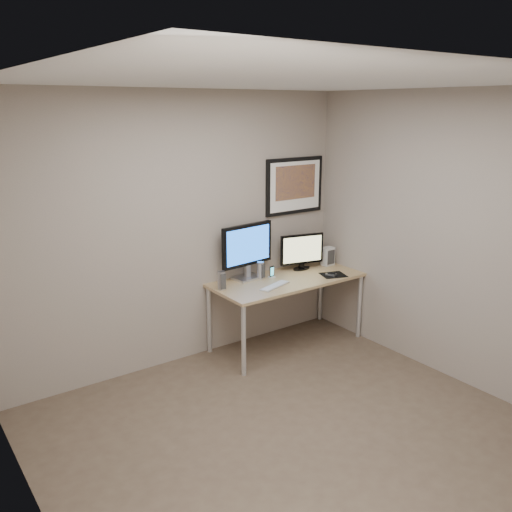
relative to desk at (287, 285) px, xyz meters
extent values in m
plane|color=#4D3D30|center=(-1.00, -1.35, -0.66)|extent=(3.60, 3.60, 0.00)
plane|color=white|center=(-1.00, -1.35, 1.94)|extent=(3.60, 3.60, 0.00)
plane|color=gray|center=(-1.00, 0.35, 0.64)|extent=(3.60, 0.00, 3.60)
plane|color=gray|center=(-2.80, -1.35, 0.64)|extent=(0.00, 3.40, 3.40)
plane|color=gray|center=(0.80, -1.35, 0.64)|extent=(0.00, 3.40, 3.40)
cube|color=olive|center=(0.00, 0.00, 0.05)|extent=(1.60, 0.70, 0.03)
cylinder|color=silver|center=(-0.76, -0.31, -0.31)|extent=(0.04, 0.04, 0.70)
cylinder|color=silver|center=(-0.76, 0.31, -0.31)|extent=(0.04, 0.04, 0.70)
cylinder|color=silver|center=(0.76, -0.31, -0.31)|extent=(0.04, 0.04, 0.70)
cylinder|color=silver|center=(0.76, 0.31, -0.31)|extent=(0.04, 0.04, 0.70)
cube|color=black|center=(0.35, 0.33, 0.96)|extent=(0.75, 0.03, 0.60)
cube|color=white|center=(0.35, 0.32, 0.96)|extent=(0.67, 0.00, 0.52)
cube|color=orange|center=(0.35, 0.31, 1.00)|extent=(0.54, 0.00, 0.36)
cube|color=#B6B6BC|center=(-0.34, 0.24, 0.08)|extent=(0.31, 0.23, 0.02)
cube|color=#B6B6BC|center=(-0.34, 0.24, 0.15)|extent=(0.06, 0.05, 0.12)
cube|color=black|center=(-0.34, 0.24, 0.42)|extent=(0.63, 0.11, 0.43)
cube|color=blue|center=(-0.34, 0.22, 0.42)|extent=(0.56, 0.07, 0.36)
cube|color=black|center=(0.33, 0.17, 0.07)|extent=(0.23, 0.16, 0.02)
cube|color=black|center=(0.33, 0.17, 0.11)|extent=(0.06, 0.05, 0.05)
cube|color=black|center=(0.33, 0.17, 0.29)|extent=(0.49, 0.15, 0.33)
cube|color=#BBB780|center=(0.33, 0.15, 0.29)|extent=(0.44, 0.11, 0.28)
cylinder|color=#B6B6BC|center=(-0.74, 0.10, 0.16)|extent=(0.08, 0.08, 0.18)
cylinder|color=#B6B6BC|center=(-0.22, 0.16, 0.15)|extent=(0.09, 0.09, 0.18)
cube|color=black|center=(-0.11, 0.11, 0.13)|extent=(0.07, 0.07, 0.12)
cube|color=silver|center=(-0.26, -0.13, 0.07)|extent=(0.40, 0.22, 0.01)
cube|color=black|center=(0.47, -0.19, 0.07)|extent=(0.31, 0.29, 0.00)
ellipsoid|color=black|center=(0.44, -0.19, 0.09)|extent=(0.09, 0.12, 0.03)
cube|color=silver|center=(0.68, 0.12, 0.17)|extent=(0.14, 0.10, 0.20)
camera|label=1|loc=(-3.36, -4.13, 1.78)|focal=38.00mm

